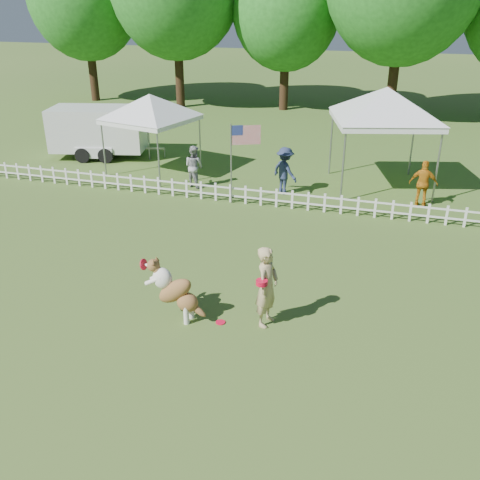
{
  "coord_description": "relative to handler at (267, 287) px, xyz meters",
  "views": [
    {
      "loc": [
        3.7,
        -8.28,
        6.02
      ],
      "look_at": [
        0.58,
        2.0,
        1.1
      ],
      "focal_mm": 40.0,
      "sensor_mm": 36.0,
      "label": 1
    }
  ],
  "objects": [
    {
      "name": "spectator_a",
      "position": [
        -4.48,
        7.53,
        -0.12
      ],
      "size": [
        0.85,
        0.76,
        1.44
      ],
      "primitive_type": "imported",
      "rotation": [
        0.0,
        0.0,
        2.76
      ],
      "color": "#97979C",
      "rests_on": "ground"
    },
    {
      "name": "frisbee_on_turf",
      "position": [
        -0.89,
        -0.26,
        -0.83
      ],
      "size": [
        0.21,
        0.21,
        0.02
      ],
      "primitive_type": "cylinder",
      "rotation": [
        0.0,
        0.0,
        0.05
      ],
      "color": "red",
      "rests_on": "ground"
    },
    {
      "name": "cargo_trailer",
      "position": [
        -9.54,
        9.99,
        0.17
      ],
      "size": [
        4.96,
        3.08,
        2.03
      ],
      "primitive_type": null,
      "rotation": [
        0.0,
        0.0,
        0.24
      ],
      "color": "silver",
      "rests_on": "ground"
    },
    {
      "name": "dog",
      "position": [
        -1.79,
        -0.35,
        -0.2
      ],
      "size": [
        1.26,
        0.5,
        1.27
      ],
      "primitive_type": null,
      "rotation": [
        0.0,
        0.0,
        -0.07
      ],
      "color": "brown",
      "rests_on": "ground"
    },
    {
      "name": "canopy_tent_left",
      "position": [
        -6.53,
        8.65,
        0.56
      ],
      "size": [
        3.27,
        3.27,
        2.8
      ],
      "primitive_type": null,
      "rotation": [
        0.0,
        0.0,
        -0.24
      ],
      "color": "white",
      "rests_on": "ground"
    },
    {
      "name": "handler",
      "position": [
        0.0,
        0.0,
        0.0
      ],
      "size": [
        0.51,
        0.68,
        1.68
      ],
      "primitive_type": "imported",
      "rotation": [
        0.0,
        0.0,
        1.38
      ],
      "color": "tan",
      "rests_on": "ground"
    },
    {
      "name": "spectator_c",
      "position": [
        3.0,
        7.83,
        -0.11
      ],
      "size": [
        0.89,
        0.43,
        1.46
      ],
      "primitive_type": "imported",
      "rotation": [
        0.0,
        0.0,
        3.05
      ],
      "color": "#C17516",
      "rests_on": "ground"
    },
    {
      "name": "flag_pole",
      "position": [
        -2.76,
        6.34,
        0.42
      ],
      "size": [
        0.93,
        0.49,
        2.53
      ],
      "primitive_type": null,
      "rotation": [
        0.0,
        0.0,
        0.42
      ],
      "color": "gray",
      "rests_on": "ground"
    },
    {
      "name": "canopy_tent_right",
      "position": [
        1.57,
        9.33,
        0.8
      ],
      "size": [
        3.91,
        3.91,
        3.29
      ],
      "primitive_type": null,
      "rotation": [
        0.0,
        0.0,
        0.27
      ],
      "color": "white",
      "rests_on": "ground"
    },
    {
      "name": "tree_center_left",
      "position": [
        -4.56,
        21.9,
        4.06
      ],
      "size": [
        6.0,
        6.0,
        9.8
      ],
      "primitive_type": null,
      "color": "#21641C",
      "rests_on": "ground"
    },
    {
      "name": "tree_far_left",
      "position": [
        -16.56,
        21.4,
        4.66
      ],
      "size": [
        6.6,
        6.6,
        11.0
      ],
      "primitive_type": null,
      "color": "#21641C",
      "rests_on": "ground"
    },
    {
      "name": "spectator_b",
      "position": [
        -1.36,
        7.73,
        -0.06
      ],
      "size": [
        1.16,
        1.06,
        1.57
      ],
      "primitive_type": "imported",
      "rotation": [
        0.0,
        0.0,
        2.53
      ],
      "color": "#242F4E",
      "rests_on": "ground"
    },
    {
      "name": "picket_fence",
      "position": [
        -1.56,
        6.4,
        -0.54
      ],
      "size": [
        22.0,
        0.08,
        0.6
      ],
      "primitive_type": null,
      "color": "silver",
      "rests_on": "ground"
    },
    {
      "name": "ground",
      "position": [
        -1.56,
        -0.6,
        -0.84
      ],
      "size": [
        120.0,
        120.0,
        0.0
      ],
      "primitive_type": "plane",
      "color": "#2F581B",
      "rests_on": "ground"
    }
  ]
}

